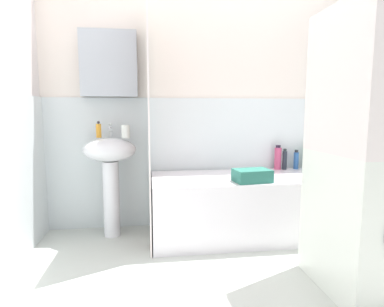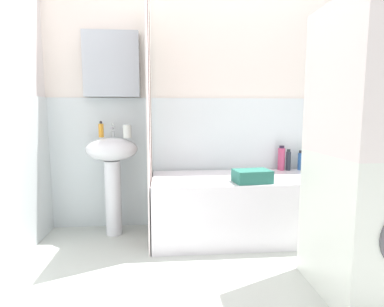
{
  "view_description": "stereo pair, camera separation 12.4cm",
  "coord_description": "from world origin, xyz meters",
  "px_view_note": "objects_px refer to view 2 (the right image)",
  "views": [
    {
      "loc": [
        -0.61,
        -1.68,
        1.06
      ],
      "look_at": [
        -0.27,
        0.8,
        0.74
      ],
      "focal_mm": 29.46,
      "sensor_mm": 36.0,
      "label": 1
    },
    {
      "loc": [
        -0.49,
        -1.7,
        1.06
      ],
      "look_at": [
        -0.27,
        0.8,
        0.74
      ],
      "focal_mm": 29.46,
      "sensor_mm": 36.0,
      "label": 2
    }
  ],
  "objects_px": {
    "sink": "(112,164)",
    "lotion_bottle": "(281,158)",
    "toothbrush_cup": "(127,131)",
    "shampoo_bottle": "(312,158)",
    "bathtub": "(247,207)",
    "conditioner_bottle": "(300,161)",
    "soap_dispenser": "(101,130)",
    "body_wash_bottle": "(288,160)",
    "towel_folded": "(252,176)",
    "washer_dryer_stack": "(373,154)"
  },
  "relations": [
    {
      "from": "toothbrush_cup",
      "to": "washer_dryer_stack",
      "type": "xyz_separation_m",
      "value": [
        1.5,
        -1.02,
        -0.08
      ]
    },
    {
      "from": "toothbrush_cup",
      "to": "bathtub",
      "type": "height_order",
      "value": "toothbrush_cup"
    },
    {
      "from": "conditioner_bottle",
      "to": "body_wash_bottle",
      "type": "bearing_deg",
      "value": -173.96
    },
    {
      "from": "soap_dispenser",
      "to": "conditioner_bottle",
      "type": "distance_m",
      "value": 1.85
    },
    {
      "from": "sink",
      "to": "lotion_bottle",
      "type": "height_order",
      "value": "sink"
    },
    {
      "from": "sink",
      "to": "towel_folded",
      "type": "height_order",
      "value": "sink"
    },
    {
      "from": "bathtub",
      "to": "conditioner_bottle",
      "type": "bearing_deg",
      "value": 25.13
    },
    {
      "from": "shampoo_bottle",
      "to": "bathtub",
      "type": "bearing_deg",
      "value": -157.92
    },
    {
      "from": "shampoo_bottle",
      "to": "conditioner_bottle",
      "type": "xyz_separation_m",
      "value": [
        -0.12,
        -0.01,
        -0.02
      ]
    },
    {
      "from": "body_wash_bottle",
      "to": "sink",
      "type": "bearing_deg",
      "value": -176.07
    },
    {
      "from": "soap_dispenser",
      "to": "shampoo_bottle",
      "type": "distance_m",
      "value": 1.97
    },
    {
      "from": "toothbrush_cup",
      "to": "shampoo_bottle",
      "type": "distance_m",
      "value": 1.74
    },
    {
      "from": "toothbrush_cup",
      "to": "lotion_bottle",
      "type": "bearing_deg",
      "value": 6.56
    },
    {
      "from": "sink",
      "to": "shampoo_bottle",
      "type": "xyz_separation_m",
      "value": [
        1.85,
        0.14,
        0.01
      ]
    },
    {
      "from": "conditioner_bottle",
      "to": "body_wash_bottle",
      "type": "height_order",
      "value": "body_wash_bottle"
    },
    {
      "from": "toothbrush_cup",
      "to": "towel_folded",
      "type": "distance_m",
      "value": 1.1
    },
    {
      "from": "bathtub",
      "to": "conditioner_bottle",
      "type": "distance_m",
      "value": 0.73
    },
    {
      "from": "bathtub",
      "to": "towel_folded",
      "type": "height_order",
      "value": "towel_folded"
    },
    {
      "from": "soap_dispenser",
      "to": "washer_dryer_stack",
      "type": "relative_size",
      "value": 0.09
    },
    {
      "from": "bathtub",
      "to": "lotion_bottle",
      "type": "bearing_deg",
      "value": 34.97
    },
    {
      "from": "toothbrush_cup",
      "to": "bathtub",
      "type": "bearing_deg",
      "value": -6.61
    },
    {
      "from": "lotion_bottle",
      "to": "towel_folded",
      "type": "height_order",
      "value": "lotion_bottle"
    },
    {
      "from": "lotion_bottle",
      "to": "sink",
      "type": "bearing_deg",
      "value": -175.22
    },
    {
      "from": "toothbrush_cup",
      "to": "body_wash_bottle",
      "type": "height_order",
      "value": "toothbrush_cup"
    },
    {
      "from": "soap_dispenser",
      "to": "lotion_bottle",
      "type": "xyz_separation_m",
      "value": [
        1.64,
        0.08,
        -0.28
      ]
    },
    {
      "from": "bathtub",
      "to": "shampoo_bottle",
      "type": "relative_size",
      "value": 6.87
    },
    {
      "from": "towel_folded",
      "to": "washer_dryer_stack",
      "type": "relative_size",
      "value": 0.17
    },
    {
      "from": "bathtub",
      "to": "toothbrush_cup",
      "type": "bearing_deg",
      "value": 173.39
    },
    {
      "from": "toothbrush_cup",
      "to": "shampoo_bottle",
      "type": "xyz_separation_m",
      "value": [
        1.71,
        0.17,
        -0.27
      ]
    },
    {
      "from": "conditioner_bottle",
      "to": "towel_folded",
      "type": "relative_size",
      "value": 0.67
    },
    {
      "from": "towel_folded",
      "to": "conditioner_bottle",
      "type": "bearing_deg",
      "value": 39.35
    },
    {
      "from": "towel_folded",
      "to": "sink",
      "type": "bearing_deg",
      "value": 161.7
    },
    {
      "from": "sink",
      "to": "body_wash_bottle",
      "type": "height_order",
      "value": "sink"
    },
    {
      "from": "toothbrush_cup",
      "to": "conditioner_bottle",
      "type": "height_order",
      "value": "toothbrush_cup"
    },
    {
      "from": "body_wash_bottle",
      "to": "towel_folded",
      "type": "relative_size",
      "value": 0.72
    },
    {
      "from": "sink",
      "to": "toothbrush_cup",
      "type": "height_order",
      "value": "toothbrush_cup"
    },
    {
      "from": "sink",
      "to": "conditioner_bottle",
      "type": "height_order",
      "value": "sink"
    },
    {
      "from": "bathtub",
      "to": "washer_dryer_stack",
      "type": "height_order",
      "value": "washer_dryer_stack"
    },
    {
      "from": "body_wash_bottle",
      "to": "lotion_bottle",
      "type": "distance_m",
      "value": 0.07
    },
    {
      "from": "shampoo_bottle",
      "to": "lotion_bottle",
      "type": "xyz_separation_m",
      "value": [
        -0.3,
        -0.01,
        -0.0
      ]
    },
    {
      "from": "sink",
      "to": "soap_dispenser",
      "type": "xyz_separation_m",
      "value": [
        -0.09,
        0.05,
        0.29
      ]
    },
    {
      "from": "bathtub",
      "to": "body_wash_bottle",
      "type": "height_order",
      "value": "body_wash_bottle"
    },
    {
      "from": "soap_dispenser",
      "to": "lotion_bottle",
      "type": "distance_m",
      "value": 1.67
    },
    {
      "from": "soap_dispenser",
      "to": "washer_dryer_stack",
      "type": "height_order",
      "value": "washer_dryer_stack"
    },
    {
      "from": "toothbrush_cup",
      "to": "washer_dryer_stack",
      "type": "height_order",
      "value": "washer_dryer_stack"
    },
    {
      "from": "shampoo_bottle",
      "to": "conditioner_bottle",
      "type": "relative_size",
      "value": 1.26
    },
    {
      "from": "body_wash_bottle",
      "to": "lotion_bottle",
      "type": "height_order",
      "value": "lotion_bottle"
    },
    {
      "from": "soap_dispenser",
      "to": "toothbrush_cup",
      "type": "bearing_deg",
      "value": -20.11
    },
    {
      "from": "sink",
      "to": "bathtub",
      "type": "height_order",
      "value": "sink"
    },
    {
      "from": "towel_folded",
      "to": "shampoo_bottle",
      "type": "bearing_deg",
      "value": 35.01
    }
  ]
}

